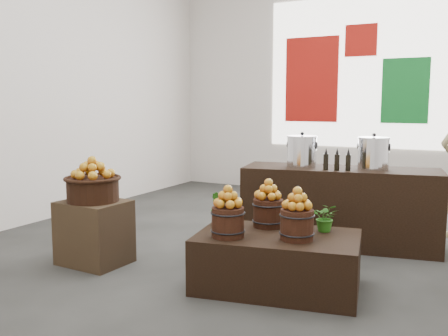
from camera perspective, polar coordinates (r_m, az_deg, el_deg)
The scene contains 22 objects.
ground at distance 5.35m, azimuth 4.11°, elevation -9.04°, with size 7.00×7.00×0.00m, color #393937.
back_wall at distance 8.47m, azimuth 13.98°, elevation 10.52°, with size 6.00×0.04×4.00m, color silver.
back_opening at distance 8.38m, azimuth 15.97°, elevation 10.49°, with size 3.20×0.02×2.40m, color white.
deco_red_left at distance 8.60m, azimuth 9.97°, elevation 9.91°, with size 0.90×0.04×1.40m, color #A3130C.
deco_green_right at distance 8.25m, azimuth 20.00°, elevation 8.29°, with size 0.70×0.04×1.00m, color #106B25.
deco_red_upper at distance 8.43m, azimuth 15.40°, elevation 13.90°, with size 0.50×0.04×0.50m, color #A3130C.
crate at distance 4.92m, azimuth -14.59°, elevation -7.12°, with size 0.60×0.49×0.60m, color #443420.
wicker_basket at distance 4.83m, azimuth -14.75°, elevation -2.42°, with size 0.48×0.48×0.22m, color black.
apples_in_basket at distance 4.80m, azimuth -14.84°, elevation 0.04°, with size 0.37×0.37×0.20m, color maroon, non-canonical shape.
display_table at distance 4.19m, azimuth 6.10°, elevation -10.57°, with size 1.30×0.80×0.45m, color black.
apple_bucket_front_left at distance 4.01m, azimuth 0.44°, elevation -6.21°, with size 0.26×0.26×0.24m, color #36170E.
apples_in_bucket_front_left at distance 3.96m, azimuth 0.44°, elevation -3.29°, with size 0.20×0.20×0.18m, color maroon, non-canonical shape.
apple_bucket_front_right at distance 3.97m, azimuth 8.33°, elevation -6.42°, with size 0.26×0.26×0.24m, color #36170E.
apples_in_bucket_front_right at distance 3.92m, azimuth 8.39°, elevation -3.47°, with size 0.20×0.20×0.18m, color maroon, non-canonical shape.
apple_bucket_rear at distance 4.35m, azimuth 5.07°, elevation -5.15°, with size 0.26×0.26×0.24m, color #36170E.
apples_in_bucket_rear at distance 4.31m, azimuth 5.11°, elevation -2.45°, with size 0.20×0.20×0.18m, color maroon, non-canonical shape.
herb_garnish_right at distance 4.26m, azimuth 11.56°, elevation -5.54°, with size 0.22×0.19×0.24m, color #226214.
herb_garnish_left at distance 4.41m, azimuth -0.53°, elevation -4.54°, with size 0.17×0.13×0.30m, color #226214.
counter at distance 5.48m, azimuth 13.08°, elevation -4.32°, with size 2.04×0.65×0.83m, color black.
stock_pot_left at distance 5.44m, azimuth 8.88°, elevation 1.81°, with size 0.31×0.31×0.31m, color silver.
stock_pot_center at distance 5.38m, azimuth 16.70°, elevation 1.52°, with size 0.31×0.31×0.31m, color silver.
oil_cruets at distance 5.20m, azimuth 13.09°, elevation 0.98°, with size 0.22×0.06×0.23m, color black, non-canonical shape.
Camera 1 is at (2.05, -4.70, 1.52)m, focal length 40.00 mm.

